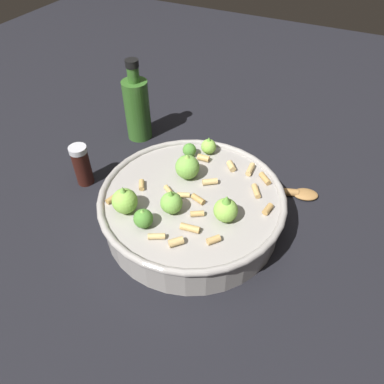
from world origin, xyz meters
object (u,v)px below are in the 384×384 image
Objects in this scene: olive_oil_bottle at (137,108)px; wooden_spoon at (266,190)px; cooking_pan at (191,206)px; pepper_shaker at (81,166)px.

olive_oil_bottle is 0.37m from wooden_spoon.
cooking_pan is at bearing 50.41° from olive_oil_bottle.
pepper_shaker is 0.39× the size of wooden_spoon.
cooking_pan is 0.32m from olive_oil_bottle.
olive_oil_bottle is (-0.20, 0.01, 0.03)m from pepper_shaker.
olive_oil_bottle is 0.82× the size of wooden_spoon.
cooking_pan is 0.26m from pepper_shaker.
cooking_pan is 3.70× the size of pepper_shaker.
cooking_pan is at bearing 90.37° from pepper_shaker.
pepper_shaker is 0.21m from olive_oil_bottle.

